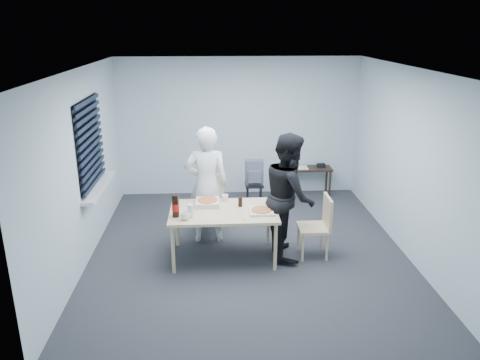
{
  "coord_description": "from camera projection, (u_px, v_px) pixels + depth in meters",
  "views": [
    {
      "loc": [
        -0.47,
        -6.16,
        3.14
      ],
      "look_at": [
        -0.11,
        0.1,
        1.05
      ],
      "focal_mm": 35.0,
      "sensor_mm": 36.0,
      "label": 1
    }
  ],
  "objects": [
    {
      "name": "pizza_box_b",
      "position": [
        261.0,
        211.0,
        6.34
      ],
      "size": [
        0.32,
        0.32,
        0.05
      ],
      "rotation": [
        0.0,
        0.0,
        -0.09
      ],
      "color": "silver",
      "rests_on": "dining_table"
    },
    {
      "name": "stool",
      "position": [
        254.0,
        190.0,
        8.37
      ],
      "size": [
        0.32,
        0.32,
        0.44
      ],
      "color": "black",
      "rests_on": "ground"
    },
    {
      "name": "soda_bottle",
      "position": [
        176.0,
        206.0,
        6.16
      ],
      "size": [
        0.1,
        0.1,
        0.31
      ],
      "rotation": [
        0.0,
        0.0,
        -0.4
      ],
      "color": "black",
      "rests_on": "dining_table"
    },
    {
      "name": "papers",
      "position": [
        302.0,
        168.0,
        8.91
      ],
      "size": [
        0.24,
        0.31,
        0.0
      ],
      "primitive_type": "cube",
      "rotation": [
        0.0,
        0.0,
        0.11
      ],
      "color": "white",
      "rests_on": "side_table"
    },
    {
      "name": "person_white",
      "position": [
        207.0,
        185.0,
        6.9
      ],
      "size": [
        0.65,
        0.42,
        1.77
      ],
      "primitive_type": "imported",
      "rotation": [
        0.0,
        0.0,
        3.14
      ],
      "color": "silver",
      "rests_on": "ground"
    },
    {
      "name": "mug_b",
      "position": [
        225.0,
        198.0,
        6.75
      ],
      "size": [
        0.1,
        0.1,
        0.09
      ],
      "primitive_type": "imported",
      "color": "white",
      "rests_on": "dining_table"
    },
    {
      "name": "rubber_band",
      "position": [
        244.0,
        220.0,
        6.1
      ],
      "size": [
        0.06,
        0.06,
        0.0
      ],
      "primitive_type": "torus",
      "rotation": [
        0.0,
        0.0,
        -0.25
      ],
      "color": "red",
      "rests_on": "dining_table"
    },
    {
      "name": "cola_glass",
      "position": [
        240.0,
        202.0,
        6.54
      ],
      "size": [
        0.07,
        0.07,
        0.13
      ],
      "primitive_type": "cylinder",
      "rotation": [
        0.0,
        0.0,
        -0.27
      ],
      "color": "black",
      "rests_on": "dining_table"
    },
    {
      "name": "person_black",
      "position": [
        289.0,
        196.0,
        6.48
      ],
      "size": [
        0.47,
        0.86,
        1.77
      ],
      "primitive_type": "imported",
      "rotation": [
        0.0,
        0.0,
        1.57
      ],
      "color": "black",
      "rests_on": "ground"
    },
    {
      "name": "chair_right",
      "position": [
        320.0,
        222.0,
        6.54
      ],
      "size": [
        0.42,
        0.42,
        0.89
      ],
      "color": "beige",
      "rests_on": "ground"
    },
    {
      "name": "chair_far",
      "position": [
        210.0,
        199.0,
        7.42
      ],
      "size": [
        0.42,
        0.42,
        0.89
      ],
      "color": "beige",
      "rests_on": "ground"
    },
    {
      "name": "plastic_cups",
      "position": [
        190.0,
        211.0,
        6.17
      ],
      "size": [
        0.08,
        0.08,
        0.18
      ],
      "primitive_type": "cylinder",
      "rotation": [
        0.0,
        0.0,
        0.1
      ],
      "color": "silver",
      "rests_on": "dining_table"
    },
    {
      "name": "black_box",
      "position": [
        321.0,
        165.0,
        8.94
      ],
      "size": [
        0.18,
        0.15,
        0.06
      ],
      "primitive_type": "cube",
      "rotation": [
        0.0,
        0.0,
        -0.32
      ],
      "color": "black",
      "rests_on": "side_table"
    },
    {
      "name": "mug_a",
      "position": [
        185.0,
        216.0,
        6.1
      ],
      "size": [
        0.17,
        0.17,
        0.1
      ],
      "primitive_type": "imported",
      "rotation": [
        0.0,
        0.0,
        0.52
      ],
      "color": "white",
      "rests_on": "dining_table"
    },
    {
      "name": "dining_table",
      "position": [
        223.0,
        214.0,
        6.44
      ],
      "size": [
        1.47,
        0.93,
        0.72
      ],
      "color": "beige",
      "rests_on": "ground"
    },
    {
      "name": "backpack",
      "position": [
        254.0,
        173.0,
        8.26
      ],
      "size": [
        0.31,
        0.23,
        0.44
      ],
      "rotation": [
        0.0,
        0.0,
        -0.27
      ],
      "color": "slate",
      "rests_on": "stool"
    },
    {
      "name": "side_table",
      "position": [
        310.0,
        172.0,
        8.94
      ],
      "size": [
        0.82,
        0.36,
        0.55
      ],
      "color": "#33231A",
      "rests_on": "ground"
    },
    {
      "name": "pizza_box_a",
      "position": [
        208.0,
        202.0,
        6.6
      ],
      "size": [
        0.33,
        0.33,
        0.08
      ],
      "rotation": [
        0.0,
        0.0,
        0.42
      ],
      "color": "silver",
      "rests_on": "dining_table"
    },
    {
      "name": "room",
      "position": [
        93.0,
        150.0,
        6.66
      ],
      "size": [
        5.0,
        5.0,
        5.0
      ],
      "color": "#303135",
      "rests_on": "ground"
    }
  ]
}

